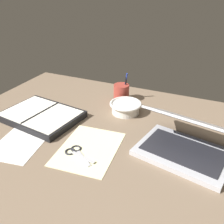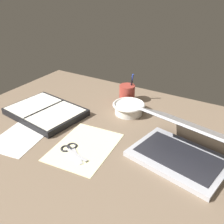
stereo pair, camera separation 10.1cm
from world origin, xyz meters
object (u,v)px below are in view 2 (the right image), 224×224
object	(u,v)px
planner	(45,112)
scissors	(71,149)
bowl	(129,108)
laptop	(183,146)
pen_cup	(127,93)

from	to	relation	value
planner	scissors	size ratio (longest dim) A/B	2.73
bowl	scissors	xyz separation A→B (cm)	(-5.31, -35.30, -2.49)
laptop	pen_cup	size ratio (longest dim) A/B	2.43
pen_cup	planner	xyz separation A→B (cm)	(-25.22, -31.73, -2.82)
pen_cup	planner	bearing A→B (deg)	-128.48
laptop	pen_cup	xyz separation A→B (cm)	(-36.93, 29.97, -0.26)
pen_cup	planner	size ratio (longest dim) A/B	0.41
bowl	planner	bearing A→B (deg)	-146.93
bowl	laptop	bearing A→B (deg)	-31.97
laptop	bowl	xyz separation A→B (cm)	(-30.35, 18.94, -1.80)
laptop	planner	size ratio (longest dim) A/B	1.01
laptop	scissors	size ratio (longest dim) A/B	2.76
laptop	bowl	bearing A→B (deg)	159.47
laptop	scissors	distance (cm)	39.47
bowl	pen_cup	size ratio (longest dim) A/B	1.00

